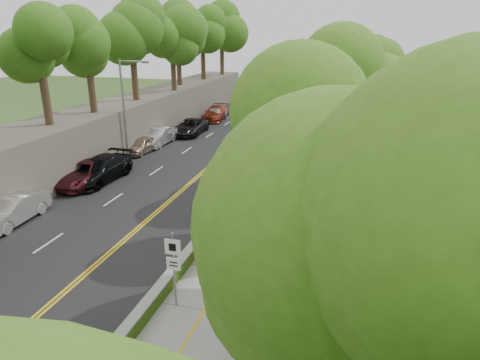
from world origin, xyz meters
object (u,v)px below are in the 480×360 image
object	(u,v)px
construction_barrel	(299,160)
car_2	(85,173)
car_1	(12,210)
concrete_block	(251,328)
signpost	(174,262)
person_far	(319,146)
streetlight	(126,104)
painter_0	(206,236)

from	to	relation	value
construction_barrel	car_2	xyz separation A→B (m)	(-13.57, -7.89, 0.27)
car_1	car_2	xyz separation A→B (m)	(0.03, 6.62, 0.02)
construction_barrel	concrete_block	xyz separation A→B (m)	(1.30, -20.00, -0.09)
signpost	person_far	bearing A→B (deg)	81.91
construction_barrel	streetlight	bearing A→B (deg)	-171.55
person_far	streetlight	bearing A→B (deg)	25.75
streetlight	painter_0	bearing A→B (deg)	-48.86
concrete_block	car_2	bearing A→B (deg)	140.84
streetlight	car_2	distance (m)	7.02
construction_barrel	car_2	world-z (taller)	car_2
signpost	person_far	world-z (taller)	signpost
concrete_block	person_far	size ratio (longest dim) A/B	0.66
painter_0	person_far	distance (m)	18.31
construction_barrel	painter_0	distance (m)	15.01
streetlight	construction_barrel	bearing A→B (deg)	8.45
streetlight	car_2	size ratio (longest dim) A/B	1.43
concrete_block	person_far	xyz separation A→B (m)	(-0.10, 23.15, 0.52)
car_2	streetlight	bearing A→B (deg)	89.26
painter_0	concrete_block	bearing A→B (deg)	-163.28
construction_barrel	concrete_block	bearing A→B (deg)	-86.28
signpost	concrete_block	world-z (taller)	signpost
streetlight	car_1	distance (m)	13.09
construction_barrel	concrete_block	world-z (taller)	construction_barrel
person_far	painter_0	bearing A→B (deg)	85.53
signpost	car_1	world-z (taller)	signpost
concrete_block	streetlight	bearing A→B (deg)	129.36
streetlight	painter_0	xyz separation A→B (m)	(11.21, -12.83, -3.68)
car_1	painter_0	size ratio (longest dim) A/B	2.53
construction_barrel	painter_0	bearing A→B (deg)	-98.63
signpost	person_far	distance (m)	22.41
signpost	car_1	xyz separation A→B (m)	(-11.65, 4.50, -1.16)
signpost	construction_barrel	world-z (taller)	signpost
construction_barrel	person_far	bearing A→B (deg)	69.15
streetlight	signpost	size ratio (longest dim) A/B	2.58
concrete_block	car_1	distance (m)	15.88
car_1	signpost	bearing A→B (deg)	-23.49
streetlight	painter_0	distance (m)	17.43
streetlight	car_2	world-z (taller)	streetlight
construction_barrel	car_1	distance (m)	19.89
signpost	construction_barrel	size ratio (longest dim) A/B	3.14
construction_barrel	person_far	world-z (taller)	person_far
car_1	person_far	distance (m)	23.04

